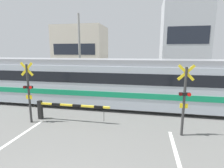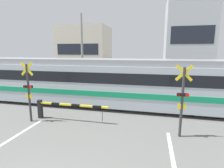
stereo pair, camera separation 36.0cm
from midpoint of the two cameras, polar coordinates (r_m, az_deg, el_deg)
name	(u,v)px [view 2 (the right image)]	position (r m, az deg, el deg)	size (l,w,h in m)	color
rail_track_near	(112,109)	(11.09, 0.79, -8.07)	(50.00, 0.10, 0.08)	gray
rail_track_far	(116,102)	(12.43, 2.21, -5.99)	(50.00, 0.10, 0.08)	gray
commuter_train	(95,81)	(11.70, -4.72, 1.10)	(19.52, 2.69, 3.11)	#ADB7C1
crossing_barrier_near	(58,107)	(9.69, -16.33, -7.22)	(3.93, 0.20, 1.01)	black
crossing_barrier_far	(152,89)	(14.15, 13.52, -1.48)	(3.93, 0.20, 1.01)	black
crossing_signal_left	(29,89)	(9.71, -24.64, -1.62)	(0.68, 0.15, 3.08)	#333333
crossing_signal_right	(182,98)	(7.84, 23.21, -4.27)	(0.68, 0.15, 3.08)	#333333
pedestrian	(121,80)	(17.01, 3.64, 1.47)	(0.38, 0.22, 1.56)	#33384C
building_left_of_street	(85,52)	(25.78, -8.43, 10.33)	(6.74, 5.20, 7.00)	beige
building_right_of_street	(187,41)	(24.40, 23.79, 12.80)	(5.37, 5.20, 9.76)	#B2B7BC
utility_pole_streetside	(82,52)	(17.64, -9.15, 10.40)	(0.22, 0.22, 7.12)	gray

